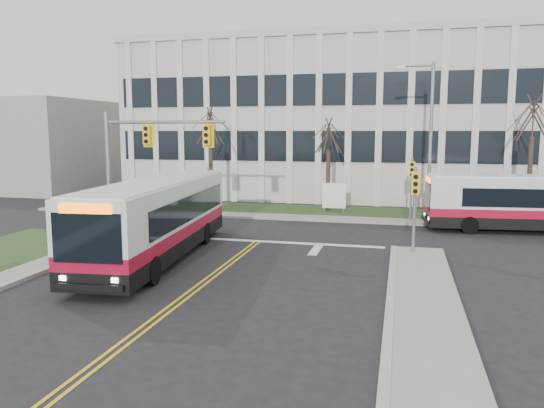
{
  "coord_description": "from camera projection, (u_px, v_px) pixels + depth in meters",
  "views": [
    {
      "loc": [
        6.59,
        -16.01,
        5.27
      ],
      "look_at": [
        0.95,
        7.1,
        2.0
      ],
      "focal_mm": 35.0,
      "sensor_mm": 36.0,
      "label": 1
    }
  ],
  "objects": [
    {
      "name": "tree_mid",
      "position": [
        329.0,
        137.0,
        34.06
      ],
      "size": [
        1.8,
        1.8,
        6.82
      ],
      "color": "#42352B",
      "rests_on": "ground"
    },
    {
      "name": "sidewalk_cross",
      "position": [
        371.0,
        220.0,
        31.12
      ],
      "size": [
        44.0,
        1.6,
        0.14
      ],
      "primitive_type": "cube",
      "color": "#9E9B93",
      "rests_on": "ground"
    },
    {
      "name": "building_lawn",
      "position": [
        374.0,
        214.0,
        33.82
      ],
      "size": [
        44.0,
        5.0,
        0.12
      ],
      "primitive_type": "cube",
      "color": "#28421C",
      "rests_on": "ground"
    },
    {
      "name": "directory_sign",
      "position": [
        334.0,
        196.0,
        33.77
      ],
      "size": [
        1.5,
        0.12,
        2.0
      ],
      "color": "slate",
      "rests_on": "ground"
    },
    {
      "name": "tree_right",
      "position": [
        533.0,
        120.0,
        30.91
      ],
      "size": [
        1.8,
        1.8,
        8.25
      ],
      "color": "#42352B",
      "rests_on": "ground"
    },
    {
      "name": "mast_arm_signal",
      "position": [
        139.0,
        153.0,
        25.31
      ],
      "size": [
        6.11,
        0.38,
        6.2
      ],
      "color": "slate",
      "rests_on": "ground"
    },
    {
      "name": "sidewalk_east",
      "position": [
        439.0,
        382.0,
        11.09
      ],
      "size": [
        2.0,
        26.0,
        0.14
      ],
      "primitive_type": "cube",
      "color": "#9E9B93",
      "rests_on": "ground"
    },
    {
      "name": "signal_pole_near",
      "position": [
        415.0,
        198.0,
        22.29
      ],
      "size": [
        0.34,
        0.39,
        3.8
      ],
      "color": "slate",
      "rests_on": "ground"
    },
    {
      "name": "office_building",
      "position": [
        383.0,
        123.0,
        44.56
      ],
      "size": [
        40.0,
        16.0,
        12.0
      ],
      "primitive_type": "cube",
      "color": "beige",
      "rests_on": "ground"
    },
    {
      "name": "building_annex",
      "position": [
        34.0,
        145.0,
        48.26
      ],
      "size": [
        12.0,
        12.0,
        8.0
      ],
      "primitive_type": "cube",
      "color": "#9E9B93",
      "rests_on": "ground"
    },
    {
      "name": "ground",
      "position": [
        194.0,
        290.0,
        17.68
      ],
      "size": [
        120.0,
        120.0,
        0.0
      ],
      "primitive_type": "plane",
      "color": "black",
      "rests_on": "ground"
    },
    {
      "name": "bus_cross",
      "position": [
        535.0,
        205.0,
        27.79
      ],
      "size": [
        11.1,
        3.34,
        2.92
      ],
      "primitive_type": null,
      "rotation": [
        0.0,
        0.0,
        -1.48
      ],
      "color": "silver",
      "rests_on": "ground"
    },
    {
      "name": "streetlight",
      "position": [
        428.0,
        133.0,
        30.67
      ],
      "size": [
        2.15,
        0.25,
        9.2
      ],
      "color": "slate",
      "rests_on": "ground"
    },
    {
      "name": "bus_main",
      "position": [
        158.0,
        220.0,
        22.01
      ],
      "size": [
        3.73,
        12.19,
        3.2
      ],
      "primitive_type": null,
      "rotation": [
        0.0,
        0.0,
        0.1
      ],
      "color": "silver",
      "rests_on": "ground"
    },
    {
      "name": "signal_pole_far",
      "position": [
        411.0,
        180.0,
        30.47
      ],
      "size": [
        0.34,
        0.39,
        3.8
      ],
      "color": "slate",
      "rests_on": "ground"
    },
    {
      "name": "tree_left",
      "position": [
        210.0,
        128.0,
        35.66
      ],
      "size": [
        1.8,
        1.8,
        7.7
      ],
      "color": "#42352B",
      "rests_on": "ground"
    }
  ]
}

